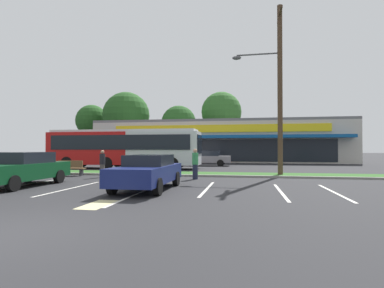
# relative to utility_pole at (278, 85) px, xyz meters

# --- Properties ---
(grass_median) EXTENTS (56.00, 2.20, 0.12)m
(grass_median) POSITION_rel_utility_pole_xyz_m (-6.74, 0.17, -5.50)
(grass_median) COLOR #2D5B23
(grass_median) RESTS_ON ground_plane
(curb_lip) EXTENTS (56.00, 0.24, 0.12)m
(curb_lip) POSITION_rel_utility_pole_xyz_m (-6.74, -1.05, -5.50)
(curb_lip) COLOR gray
(curb_lip) RESTS_ON ground_plane
(parking_stripe_0) EXTENTS (0.12, 4.80, 0.01)m
(parking_stripe_0) POSITION_rel_utility_pole_xyz_m (-12.06, -6.52, -5.55)
(parking_stripe_0) COLOR silver
(parking_stripe_0) RESTS_ON ground_plane
(parking_stripe_1) EXTENTS (0.12, 4.80, 0.01)m
(parking_stripe_1) POSITION_rel_utility_pole_xyz_m (-9.22, -7.24, -5.55)
(parking_stripe_1) COLOR silver
(parking_stripe_1) RESTS_ON ground_plane
(parking_stripe_2) EXTENTS (0.12, 4.80, 0.01)m
(parking_stripe_2) POSITION_rel_utility_pole_xyz_m (-5.92, -8.58, -5.55)
(parking_stripe_2) COLOR silver
(parking_stripe_2) RESTS_ON ground_plane
(parking_stripe_3) EXTENTS (0.12, 4.80, 0.01)m
(parking_stripe_3) POSITION_rel_utility_pole_xyz_m (-3.53, -6.34, -5.55)
(parking_stripe_3) COLOR silver
(parking_stripe_3) RESTS_ON ground_plane
(parking_stripe_4) EXTENTS (0.12, 4.80, 0.01)m
(parking_stripe_4) POSITION_rel_utility_pole_xyz_m (-0.60, -6.76, -5.55)
(parking_stripe_4) COLOR silver
(parking_stripe_4) RESTS_ON ground_plane
(parking_stripe_5) EXTENTS (0.12, 4.80, 0.01)m
(parking_stripe_5) POSITION_rel_utility_pole_xyz_m (1.41, -6.58, -5.55)
(parking_stripe_5) COLOR silver
(parking_stripe_5) RESTS_ON ground_plane
(lot_arrow) EXTENTS (0.70, 1.60, 0.01)m
(lot_arrow) POSITION_rel_utility_pole_xyz_m (-6.33, -10.50, -5.55)
(lot_arrow) COLOR beige
(lot_arrow) RESTS_ON ground_plane
(storefront_building) EXTENTS (31.21, 11.80, 5.19)m
(storefront_building) POSITION_rel_utility_pole_xyz_m (-5.12, 21.39, -2.96)
(storefront_building) COLOR #BCB7AD
(storefront_building) RESTS_ON ground_plane
(tree_far_left) EXTENTS (5.62, 5.62, 9.48)m
(tree_far_left) POSITION_rel_utility_pole_xyz_m (-28.91, 31.28, 1.09)
(tree_far_left) COLOR #473323
(tree_far_left) RESTS_ON ground_plane
(tree_left) EXTENTS (7.80, 7.80, 11.18)m
(tree_left) POSITION_rel_utility_pole_xyz_m (-21.70, 29.47, 1.72)
(tree_left) COLOR #473323
(tree_left) RESTS_ON ground_plane
(tree_mid_left) EXTENTS (5.61, 5.61, 8.60)m
(tree_mid_left) POSITION_rel_utility_pole_xyz_m (-12.50, 28.85, 0.22)
(tree_mid_left) COLOR #473323
(tree_mid_left) RESTS_ON ground_plane
(tree_mid) EXTENTS (6.73, 6.73, 11.20)m
(tree_mid) POSITION_rel_utility_pole_xyz_m (-5.87, 32.11, 2.27)
(tree_mid) COLOR #473323
(tree_mid) RESTS_ON ground_plane
(utility_pole) EXTENTS (3.03, 2.40, 10.41)m
(utility_pole) POSITION_rel_utility_pole_xyz_m (0.00, 0.00, 0.00)
(utility_pole) COLOR #4C3826
(utility_pole) RESTS_ON ground_plane
(city_bus) EXTENTS (12.93, 2.71, 3.25)m
(city_bus) POSITION_rel_utility_pole_xyz_m (-12.04, 5.26, -3.79)
(city_bus) COLOR #B71414
(city_bus) RESTS_ON ground_plane
(bus_stop_bench) EXTENTS (1.60, 0.45, 0.95)m
(bus_stop_bench) POSITION_rel_utility_pole_xyz_m (-12.52, -1.79, -5.05)
(bus_stop_bench) COLOR brown
(bus_stop_bench) RESTS_ON ground_plane
(car_1) EXTENTS (1.93, 4.79, 1.52)m
(car_1) POSITION_rel_utility_pole_xyz_m (-11.75, -6.99, -4.77)
(car_1) COLOR #0C3F1E
(car_1) RESTS_ON ground_plane
(car_2) EXTENTS (1.95, 4.73, 1.42)m
(car_2) POSITION_rel_utility_pole_xyz_m (-5.89, -7.05, -4.81)
(car_2) COLOR navy
(car_2) RESTS_ON ground_plane
(car_4) EXTENTS (4.16, 1.90, 1.39)m
(car_4) POSITION_rel_utility_pole_xyz_m (-13.42, 10.95, -4.83)
(car_4) COLOR slate
(car_4) RESTS_ON ground_plane
(car_5) EXTENTS (4.71, 1.86, 1.46)m
(car_5) POSITION_rel_utility_pole_xyz_m (-5.67, 10.49, -4.80)
(car_5) COLOR slate
(car_5) RESTS_ON ground_plane
(pedestrian_near_bench) EXTENTS (0.34, 0.34, 1.67)m
(pedestrian_near_bench) POSITION_rel_utility_pole_xyz_m (-4.65, -2.61, -4.72)
(pedestrian_near_bench) COLOR #1E2338
(pedestrian_near_bench) RESTS_ON ground_plane
(pedestrian_by_pole) EXTENTS (0.32, 0.32, 1.59)m
(pedestrian_by_pole) POSITION_rel_utility_pole_xyz_m (-10.14, -2.52, -4.76)
(pedestrian_by_pole) COLOR #47423D
(pedestrian_by_pole) RESTS_ON ground_plane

